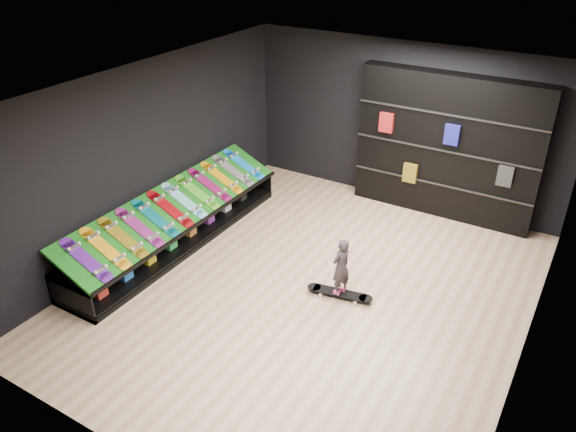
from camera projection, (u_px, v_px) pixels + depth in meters
The scene contains 23 objects.
floor at pixel (310, 288), 8.40m from camera, with size 6.00×7.00×0.01m, color tan.
ceiling at pixel (314, 92), 6.95m from camera, with size 6.00×7.00×0.01m, color white.
wall_back at pixel (403, 124), 10.30m from camera, with size 6.00×0.02×3.00m, color black.
wall_front at pixel (125, 353), 5.05m from camera, with size 6.00×0.02×3.00m, color black.
wall_left at pixel (148, 155), 9.02m from camera, with size 0.02×7.00×3.00m, color black.
wall_right at pixel (545, 262), 6.33m from camera, with size 0.02×7.00×3.00m, color black.
display_rack at pixel (177, 230), 9.42m from camera, with size 0.90×4.50×0.50m, color black, non-canonical shape.
turf_ramp at pixel (177, 206), 9.18m from camera, with size 1.00×4.50×0.04m, color #0D550D.
back_shelving at pixel (447, 147), 9.86m from camera, with size 3.24×0.38×2.59m, color black.
floor_skateboard at pixel (339, 295), 8.19m from camera, with size 0.98×0.22×0.09m, color black, non-canonical shape.
child at pixel (340, 277), 8.04m from camera, with size 0.20×0.14×0.54m, color black.
display_board_0 at pixel (86, 260), 7.73m from camera, with size 0.98×0.22×0.09m, color purple, non-canonical shape.
display_board_1 at pixel (105, 249), 7.99m from camera, with size 0.98×0.22×0.09m, color orange, non-canonical shape.
display_board_2 at pixel (123, 238), 8.25m from camera, with size 0.98×0.22×0.09m, color yellow, non-canonical shape.
display_board_3 at pixel (140, 228), 8.51m from camera, with size 0.98×0.22×0.09m, color #2626BF, non-canonical shape.
display_board_4 at pixel (156, 218), 8.77m from camera, with size 0.98×0.22×0.09m, color #0C8C99, non-canonical shape.
display_board_5 at pixel (170, 209), 9.03m from camera, with size 0.98×0.22×0.09m, color red, non-canonical shape.
display_board_6 at pixel (184, 201), 9.29m from camera, with size 0.98×0.22×0.09m, color #0CB2E5, non-canonical shape.
display_board_7 at pixel (197, 193), 9.55m from camera, with size 0.98×0.22×0.09m, color green, non-canonical shape.
display_board_8 at pixel (210, 185), 9.81m from camera, with size 0.98×0.22×0.09m, color #E5198C, non-canonical shape.
display_board_9 at pixel (222, 178), 10.07m from camera, with size 0.98×0.22×0.09m, color yellow, non-canonical shape.
display_board_10 at pixel (233, 171), 10.33m from camera, with size 0.98×0.22×0.09m, color black, non-canonical shape.
display_board_11 at pixel (244, 164), 10.58m from camera, with size 0.98×0.22×0.09m, color blue, non-canonical shape.
Camera 1 is at (3.21, -6.02, 5.03)m, focal length 35.00 mm.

